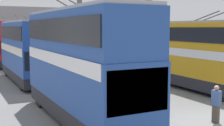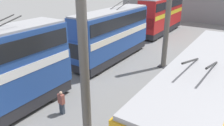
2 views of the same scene
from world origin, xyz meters
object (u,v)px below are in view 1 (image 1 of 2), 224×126
object	(u,v)px
bus_left_near	(195,51)
bus_right_mid	(26,47)
bus_right_far	(3,40)
oil_drum	(139,80)
person_aisle_foreground	(216,103)
person_by_right_row	(105,90)
bus_right_near	(80,59)

from	to	relation	value
bus_left_near	bus_right_mid	size ratio (longest dim) A/B	1.03
bus_left_near	bus_right_far	distance (m)	24.20
bus_right_mid	oil_drum	bearing A→B (deg)	-128.50
bus_left_near	person_aisle_foreground	world-z (taller)	bus_left_near
bus_right_mid	person_by_right_row	size ratio (longest dim) A/B	6.65
bus_right_near	person_aisle_foreground	distance (m)	6.68
bus_right_far	oil_drum	size ratio (longest dim) A/B	11.79
bus_right_mid	person_aisle_foreground	size ratio (longest dim) A/B	5.83
person_aisle_foreground	oil_drum	bearing A→B (deg)	73.20
bus_right_mid	oil_drum	distance (m)	9.70
bus_right_near	bus_right_far	distance (m)	25.66
bus_left_near	bus_right_far	bearing A→B (deg)	25.06
bus_right_far	person_by_right_row	xyz separation A→B (m)	(-22.89, -2.61, -2.17)
bus_right_far	person_by_right_row	distance (m)	23.14
bus_right_mid	bus_right_far	xyz separation A→B (m)	(13.16, 0.00, 0.15)
bus_right_near	person_by_right_row	size ratio (longest dim) A/B	6.63
bus_left_near	bus_right_mid	bearing A→B (deg)	49.49
person_aisle_foreground	oil_drum	world-z (taller)	person_aisle_foreground
bus_left_near	person_aisle_foreground	xyz separation A→B (m)	(-6.75, 4.66, -1.85)
bus_right_far	person_aisle_foreground	xyz separation A→B (m)	(-28.67, -5.59, -2.04)
bus_right_near	person_aisle_foreground	bearing A→B (deg)	-118.28
bus_right_far	person_by_right_row	size ratio (longest dim) A/B	7.16
bus_right_mid	person_aisle_foreground	xyz separation A→B (m)	(-15.50, -5.59, -1.88)
bus_left_near	oil_drum	distance (m)	4.71
person_aisle_foreground	bus_right_mid	bearing A→B (deg)	103.42
person_aisle_foreground	oil_drum	xyz separation A→B (m)	(9.65, -1.77, -0.47)
bus_right_mid	oil_drum	xyz separation A→B (m)	(-5.86, -7.36, -2.36)
bus_right_near	bus_right_mid	distance (m)	12.50
oil_drum	bus_right_far	bearing A→B (deg)	21.16
bus_left_near	bus_right_mid	world-z (taller)	bus_right_mid
bus_right_near	person_by_right_row	distance (m)	4.40
bus_right_near	person_by_right_row	world-z (taller)	bus_right_near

